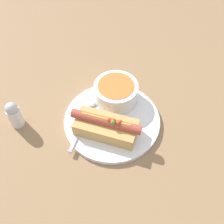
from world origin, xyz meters
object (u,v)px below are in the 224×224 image
soup_bowl (115,92)px  salt_shaker (14,115)px  spoon (88,112)px  hot_dog (106,126)px

soup_bowl → salt_shaker: salt_shaker is taller
spoon → salt_shaker: bearing=116.1°
hot_dog → salt_shaker: size_ratio=2.16×
soup_bowl → salt_shaker: 0.26m
hot_dog → soup_bowl: hot_dog is taller
hot_dog → spoon: bearing=146.6°
hot_dog → soup_bowl: (0.01, 0.11, 0.01)m
hot_dog → soup_bowl: 0.11m
soup_bowl → spoon: soup_bowl is taller
hot_dog → salt_shaker: bearing=-170.7°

